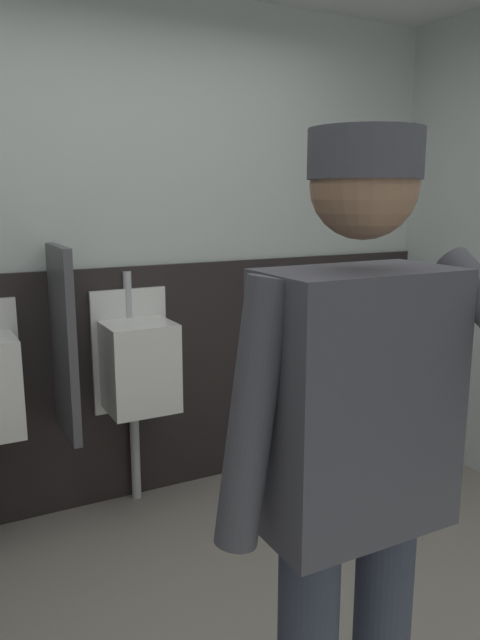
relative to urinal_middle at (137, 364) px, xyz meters
The scene contains 5 objects.
wall_back 0.58m from the urinal_middle, 104.01° to the left, with size 4.52×0.12×2.63m, color silver.
wainscot_band_back 0.21m from the urinal_middle, 110.76° to the left, with size 3.92×0.03×1.26m, color black.
urinal_middle is the anchor object (origin of this frame).
privacy_divider_panel 0.42m from the urinal_middle, 169.35° to the right, with size 0.04×0.40×0.90m, color #4C4C51.
person 1.92m from the urinal_middle, 93.49° to the right, with size 0.64×0.60×1.75m.
Camera 1 is at (-0.87, -1.47, 1.62)m, focal length 34.15 mm.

